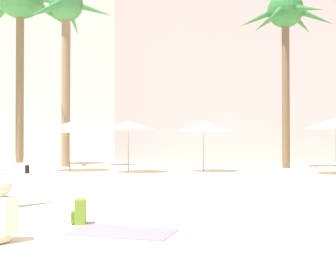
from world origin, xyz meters
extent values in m
plane|color=beige|center=(0.00, 0.00, 0.00)|extent=(120.00, 120.00, 0.00)
cube|color=pink|center=(7.80, 28.41, 9.12)|extent=(25.71, 10.99, 18.24)
cube|color=#BCB7AD|center=(-8.32, 33.60, 13.87)|extent=(18.03, 8.27, 27.73)
cylinder|color=#896B4C|center=(-6.29, 17.18, 4.38)|extent=(0.47, 0.47, 8.77)
sphere|color=#387A3D|center=(-6.29, 17.18, 8.77)|extent=(1.80, 1.80, 1.80)
cone|color=#387A3D|center=(-4.81, 17.35, 8.44)|extent=(2.23, 0.64, 1.03)
cone|color=#387A3D|center=(-6.36, 18.56, 8.21)|extent=(0.50, 2.09, 1.46)
cone|color=#387A3D|center=(-7.76, 17.14, 8.39)|extent=(2.19, 0.45, 1.13)
cone|color=#387A3D|center=(-6.53, 15.78, 8.26)|extent=(0.75, 2.15, 1.37)
cylinder|color=brown|center=(-9.41, 18.20, 4.88)|extent=(0.45, 0.45, 9.76)
cone|color=#387A3D|center=(-7.17, 18.38, 9.29)|extent=(3.33, 0.85, 1.51)
cone|color=#387A3D|center=(-8.56, 20.29, 9.32)|extent=(1.79, 3.28, 1.45)
cylinder|color=brown|center=(5.30, 17.49, 4.06)|extent=(0.39, 0.39, 8.12)
sphere|color=#2D6B33|center=(5.30, 17.49, 8.12)|extent=(1.82, 1.82, 1.82)
cone|color=#2D6B33|center=(6.73, 17.48, 7.70)|extent=(2.12, 0.42, 1.21)
cone|color=#2D6B33|center=(6.24, 18.58, 7.72)|extent=(1.69, 1.87, 1.17)
cone|color=#2D6B33|center=(4.45, 18.71, 7.84)|extent=(1.57, 2.00, 0.94)
cone|color=#2D6B33|center=(3.88, 17.34, 7.68)|extent=(2.13, 0.62, 1.24)
cone|color=#2D6B33|center=(4.65, 16.28, 7.59)|extent=(1.32, 1.99, 1.40)
cone|color=#2D6B33|center=(6.15, 16.30, 7.79)|extent=(1.57, 1.98, 1.03)
cylinder|color=gray|center=(-4.98, 14.22, 1.14)|extent=(0.06, 0.06, 2.28)
cone|color=white|center=(-4.98, 14.22, 2.03)|extent=(2.66, 2.66, 0.48)
cylinder|color=gray|center=(1.22, 14.53, 1.15)|extent=(0.06, 0.06, 2.31)
cone|color=white|center=(1.22, 14.53, 2.07)|extent=(2.31, 2.31, 0.47)
cylinder|color=gray|center=(6.77, 13.48, 1.18)|extent=(0.06, 0.06, 2.36)
cone|color=beige|center=(6.77, 13.48, 2.14)|extent=(2.53, 2.53, 0.45)
cylinder|color=gray|center=(-2.06, 13.54, 1.13)|extent=(0.06, 0.06, 2.27)
cone|color=white|center=(-2.06, 13.54, 2.09)|extent=(2.34, 2.34, 0.36)
cube|color=#EF6684|center=(0.55, 1.25, 0.01)|extent=(1.70, 1.12, 0.01)
cube|color=olive|center=(-0.30, 1.80, 0.21)|extent=(0.25, 0.34, 0.42)
cube|color=#4B6F21|center=(-0.41, 1.77, 0.13)|extent=(0.11, 0.22, 0.18)
cube|color=black|center=(-2.16, 3.76, 0.77)|extent=(0.07, 0.09, 0.18)
cube|color=beige|center=(-0.95, 0.44, 0.37)|extent=(0.46, 0.37, 0.50)
sphere|color=#D1A889|center=(-0.95, 0.44, 0.76)|extent=(0.32, 0.32, 0.24)
camera|label=1|loc=(2.07, -5.25, 1.40)|focal=46.39mm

